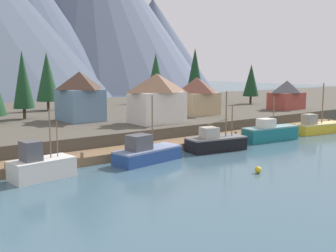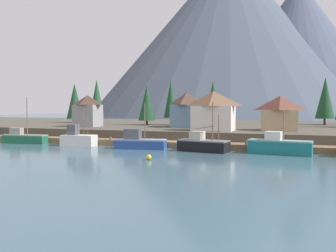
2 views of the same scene
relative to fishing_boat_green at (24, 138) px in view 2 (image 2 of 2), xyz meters
name	(u,v)px [view 2 (image 2 of 2)]	position (x,y,z in m)	size (l,w,h in m)	color
ground_plane	(202,141)	(29.51, 21.69, -1.51)	(400.00, 400.00, 1.00)	#3D5B6B
dock	(177,144)	(29.51, 3.68, -0.50)	(80.00, 4.00, 1.60)	brown
shoreline_bank	(214,129)	(29.51, 33.69, 0.24)	(400.00, 56.00, 2.50)	#4C473D
mountain_west_peak	(228,36)	(13.82, 138.71, 42.90)	(149.14, 149.14, 87.82)	#475160
mountain_central_peak	(298,50)	(49.02, 138.95, 33.96)	(92.72, 92.72, 69.93)	#4C566B
fishing_boat_green	(24,138)	(0.00, 0.00, 0.00)	(8.75, 3.11, 8.81)	#1E5B3D
fishing_boat_white	(78,139)	(12.13, -0.25, 0.25)	(6.29, 3.54, 6.70)	silver
fishing_boat_blue	(139,142)	(24.26, -0.64, 0.10)	(8.74, 4.25, 7.60)	navy
fishing_boat_black	(203,144)	(35.14, -0.59, 0.09)	(8.20, 4.25, 7.69)	black
fishing_boat_teal	(279,146)	(46.59, -0.20, 0.23)	(9.27, 3.55, 6.55)	#196B70
house_tan	(280,113)	(46.01, 15.49, 4.85)	(6.85, 5.87, 6.55)	tan
house_white	(213,111)	(34.23, 11.07, 5.27)	(7.85, 5.45, 7.37)	silver
house_blue	(187,109)	(26.26, 20.43, 5.39)	(5.80, 7.33, 7.61)	#6689A8
house_grey	(88,111)	(4.80, 14.77, 5.06)	(5.55, 4.71, 6.99)	gray
conifer_near_left	(213,99)	(28.10, 38.44, 7.96)	(4.30, 4.30, 11.15)	#4C3823
conifer_near_right	(147,103)	(14.57, 25.70, 6.88)	(4.09, 4.09, 9.68)	#4C3823
conifer_mid_left	(325,98)	(55.47, 40.81, 8.04)	(4.51, 4.51, 11.58)	#4C3823
conifer_mid_right	(75,101)	(-8.78, 30.03, 7.44)	(4.49, 4.49, 10.81)	#4C3823
conifer_back_left	(97,99)	(-2.37, 30.94, 8.10)	(4.10, 4.10, 11.76)	#4C3823
conifer_centre	(171,99)	(19.99, 27.80, 7.81)	(3.33, 3.33, 10.92)	#4C3823
channel_buoy	(149,157)	(30.55, -11.63, -0.66)	(0.70, 0.70, 0.70)	gold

